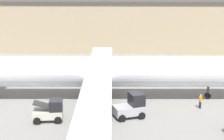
{
  "coord_description": "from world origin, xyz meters",
  "views": [
    {
      "loc": [
        1.23,
        -39.28,
        13.61
      ],
      "look_at": [
        0.0,
        0.0,
        3.55
      ],
      "focal_mm": 55.0,
      "sensor_mm": 36.0,
      "label": 1
    }
  ],
  "objects_px": {
    "airplane": "(104,72)",
    "ground_crew_worker": "(200,101)",
    "baggage_tug": "(131,106)",
    "belt_loader_truck": "(50,111)"
  },
  "relations": [
    {
      "from": "airplane",
      "to": "ground_crew_worker",
      "type": "xyz_separation_m",
      "value": [
        10.85,
        -2.98,
        -2.39
      ]
    },
    {
      "from": "airplane",
      "to": "ground_crew_worker",
      "type": "height_order",
      "value": "airplane"
    },
    {
      "from": "baggage_tug",
      "to": "airplane",
      "type": "bearing_deg",
      "value": 97.56
    },
    {
      "from": "airplane",
      "to": "ground_crew_worker",
      "type": "distance_m",
      "value": 11.5
    },
    {
      "from": "baggage_tug",
      "to": "belt_loader_truck",
      "type": "bearing_deg",
      "value": 167.66
    },
    {
      "from": "belt_loader_truck",
      "to": "airplane",
      "type": "bearing_deg",
      "value": 46.92
    },
    {
      "from": "airplane",
      "to": "ground_crew_worker",
      "type": "relative_size",
      "value": 23.98
    },
    {
      "from": "ground_crew_worker",
      "to": "belt_loader_truck",
      "type": "bearing_deg",
      "value": -141.63
    },
    {
      "from": "belt_loader_truck",
      "to": "baggage_tug",
      "type": "bearing_deg",
      "value": 1.44
    },
    {
      "from": "baggage_tug",
      "to": "belt_loader_truck",
      "type": "height_order",
      "value": "baggage_tug"
    }
  ]
}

